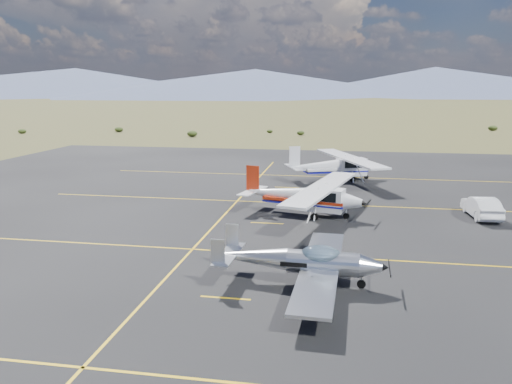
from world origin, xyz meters
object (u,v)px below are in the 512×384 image
(aircraft_plain, at_px, (336,165))
(sedan, at_px, (482,207))
(aircraft_cessna, at_px, (304,195))
(aircraft_low_wing, at_px, (303,261))

(aircraft_plain, relative_size, sedan, 2.94)
(aircraft_cessna, distance_m, aircraft_plain, 12.43)
(aircraft_cessna, xyz_separation_m, aircraft_plain, (1.82, 12.29, 0.06))
(aircraft_low_wing, bearing_deg, aircraft_plain, 89.82)
(aircraft_cessna, distance_m, sedan, 11.11)
(aircraft_cessna, relative_size, aircraft_plain, 0.98)
(aircraft_low_wing, relative_size, aircraft_plain, 0.80)
(aircraft_cessna, bearing_deg, aircraft_low_wing, -72.07)
(aircraft_cessna, height_order, sedan, aircraft_cessna)
(aircraft_low_wing, distance_m, aircraft_cessna, 11.50)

